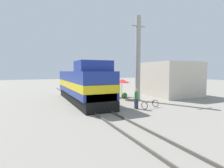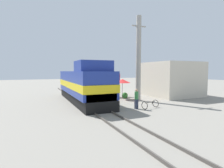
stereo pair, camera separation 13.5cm
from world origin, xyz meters
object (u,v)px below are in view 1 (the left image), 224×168
vendor_umbrella (122,81)px  bicycle (150,104)px  utility_pole (138,59)px  billboard_sign (112,79)px  person_bystander (136,98)px  locomotive (83,85)px

vendor_umbrella → bicycle: size_ratio=1.40×
utility_pole → vendor_umbrella: utility_pole is taller
billboard_sign → person_bystander: (-1.33, -8.06, -1.29)m
vendor_umbrella → locomotive: bearing=-178.9°
utility_pole → billboard_sign: utility_pole is taller
utility_pole → vendor_umbrella: bearing=119.8°
person_bystander → bicycle: person_bystander is taller
bicycle → billboard_sign: bearing=-14.8°
person_bystander → billboard_sign: bearing=80.7°
vendor_umbrella → bicycle: (-0.17, -5.84, -1.84)m
billboard_sign → bicycle: 8.56m
utility_pole → vendor_umbrella: 3.38m
locomotive → person_bystander: locomotive is taller
billboard_sign → bicycle: billboard_sign is taller
locomotive → vendor_umbrella: bearing=1.1°
person_bystander → bicycle: bearing=-12.3°
utility_pole → billboard_sign: 5.19m
locomotive → vendor_umbrella: size_ratio=5.23×
utility_pole → billboard_sign: bearing=105.6°
billboard_sign → bicycle: (-0.02, -8.34, -1.92)m
bicycle → person_bystander: bearing=63.0°
vendor_umbrella → person_bystander: (-1.47, -5.56, -1.20)m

